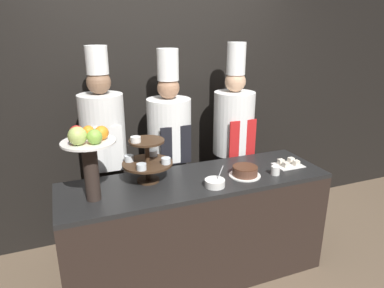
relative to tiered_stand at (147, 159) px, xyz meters
The scene contains 11 objects.
wall_back 0.96m from the tiered_stand, 66.26° to the left, with size 10.00×0.06×2.80m.
buffet_counter 0.73m from the tiered_stand, 14.87° to the right, with size 2.07×0.62×0.89m.
tiered_stand is the anchor object (origin of this frame).
fruit_pedestal 0.48m from the tiered_stand, 159.56° to the right, with size 0.35×0.35×0.53m.
cake_round 0.77m from the tiered_stand, 14.07° to the right, with size 0.25×0.25×0.08m.
cup_white 1.01m from the tiered_stand, 14.47° to the right, with size 0.07×0.07×0.07m.
cake_square_tray 1.20m from the tiered_stand, ahead, with size 0.23×0.18×0.05m.
serving_bowl_near 0.53m from the tiered_stand, 31.83° to the right, with size 0.15×0.15×0.16m.
chef_left 0.51m from the tiered_stand, 119.30° to the left, with size 0.36×0.36×1.86m.
chef_center_left 0.55m from the tiered_stand, 54.42° to the left, with size 0.38×0.38×1.83m.
chef_center_right 1.06m from the tiered_stand, 24.94° to the left, with size 0.38×0.38×1.87m.
Camera 1 is at (-0.91, -1.91, 1.98)m, focal length 32.00 mm.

